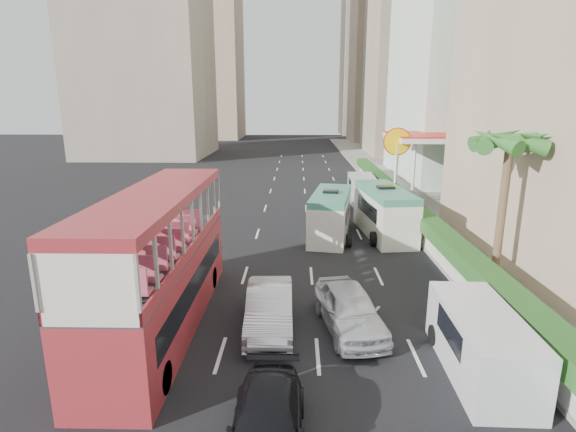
{
  "coord_description": "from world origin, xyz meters",
  "views": [
    {
      "loc": [
        -1.09,
        -15.11,
        8.06
      ],
      "look_at": [
        -1.5,
        4.0,
        3.2
      ],
      "focal_mm": 28.0,
      "sensor_mm": 36.0,
      "label": 1
    }
  ],
  "objects_px": {
    "van_asset": "(329,215)",
    "car_silver_lane_b": "(349,329)",
    "minibus_near": "(330,215)",
    "palm_tree": "(502,213)",
    "double_decker_bus": "(161,261)",
    "car_silver_lane_a": "(270,327)",
    "panel_van_near": "(481,343)",
    "shell_station": "(428,167)",
    "minibus_far": "(384,212)",
    "panel_van_far": "(362,188)"
  },
  "relations": [
    {
      "from": "double_decker_bus",
      "to": "shell_station",
      "type": "relative_size",
      "value": 1.38
    },
    {
      "from": "double_decker_bus",
      "to": "car_silver_lane_a",
      "type": "xyz_separation_m",
      "value": [
        3.91,
        -0.11,
        -2.53
      ]
    },
    {
      "from": "car_silver_lane_a",
      "to": "minibus_near",
      "type": "relative_size",
      "value": 0.76
    },
    {
      "from": "panel_van_near",
      "to": "shell_station",
      "type": "height_order",
      "value": "shell_station"
    },
    {
      "from": "minibus_near",
      "to": "double_decker_bus",
      "type": "bearing_deg",
      "value": -111.23
    },
    {
      "from": "car_silver_lane_a",
      "to": "minibus_far",
      "type": "height_order",
      "value": "minibus_far"
    },
    {
      "from": "double_decker_bus",
      "to": "minibus_near",
      "type": "relative_size",
      "value": 1.77
    },
    {
      "from": "double_decker_bus",
      "to": "palm_tree",
      "type": "relative_size",
      "value": 1.72
    },
    {
      "from": "car_silver_lane_b",
      "to": "panel_van_near",
      "type": "distance_m",
      "value": 4.62
    },
    {
      "from": "double_decker_bus",
      "to": "minibus_far",
      "type": "height_order",
      "value": "double_decker_bus"
    },
    {
      "from": "van_asset",
      "to": "palm_tree",
      "type": "xyz_separation_m",
      "value": [
        6.52,
        -13.05,
        3.38
      ]
    },
    {
      "from": "palm_tree",
      "to": "car_silver_lane_a",
      "type": "bearing_deg",
      "value": -157.42
    },
    {
      "from": "palm_tree",
      "to": "car_silver_lane_b",
      "type": "bearing_deg",
      "value": -149.24
    },
    {
      "from": "palm_tree",
      "to": "minibus_far",
      "type": "bearing_deg",
      "value": 114.03
    },
    {
      "from": "double_decker_bus",
      "to": "panel_van_far",
      "type": "xyz_separation_m",
      "value": [
        10.33,
        22.05,
        -1.51
      ]
    },
    {
      "from": "car_silver_lane_a",
      "to": "shell_station",
      "type": "height_order",
      "value": "shell_station"
    },
    {
      "from": "van_asset",
      "to": "panel_van_far",
      "type": "height_order",
      "value": "panel_van_far"
    },
    {
      "from": "panel_van_far",
      "to": "panel_van_near",
      "type": "bearing_deg",
      "value": -87.78
    },
    {
      "from": "panel_van_far",
      "to": "palm_tree",
      "type": "bearing_deg",
      "value": -77.27
    },
    {
      "from": "shell_station",
      "to": "palm_tree",
      "type": "bearing_deg",
      "value": -96.6
    },
    {
      "from": "panel_van_far",
      "to": "minibus_near",
      "type": "bearing_deg",
      "value": -106.02
    },
    {
      "from": "car_silver_lane_b",
      "to": "panel_van_far",
      "type": "distance_m",
      "value": 22.5
    },
    {
      "from": "double_decker_bus",
      "to": "van_asset",
      "type": "distance_m",
      "value": 18.71
    },
    {
      "from": "double_decker_bus",
      "to": "minibus_far",
      "type": "xyz_separation_m",
      "value": [
        10.28,
        11.89,
        -1.06
      ]
    },
    {
      "from": "minibus_far",
      "to": "panel_van_far",
      "type": "xyz_separation_m",
      "value": [
        0.05,
        10.16,
        -0.45
      ]
    },
    {
      "from": "van_asset",
      "to": "panel_van_near",
      "type": "height_order",
      "value": "panel_van_near"
    },
    {
      "from": "minibus_near",
      "to": "palm_tree",
      "type": "height_order",
      "value": "palm_tree"
    },
    {
      "from": "panel_van_far",
      "to": "palm_tree",
      "type": "distance_m",
      "value": 18.53
    },
    {
      "from": "minibus_far",
      "to": "palm_tree",
      "type": "xyz_separation_m",
      "value": [
        3.52,
        -7.89,
        1.91
      ]
    },
    {
      "from": "double_decker_bus",
      "to": "panel_van_near",
      "type": "relative_size",
      "value": 2.24
    },
    {
      "from": "car_silver_lane_a",
      "to": "car_silver_lane_b",
      "type": "bearing_deg",
      "value": -2.69
    },
    {
      "from": "panel_van_near",
      "to": "shell_station",
      "type": "relative_size",
      "value": 0.61
    },
    {
      "from": "panel_van_near",
      "to": "van_asset",
      "type": "bearing_deg",
      "value": 100.62
    },
    {
      "from": "car_silver_lane_a",
      "to": "panel_van_far",
      "type": "bearing_deg",
      "value": 72.0
    },
    {
      "from": "panel_van_far",
      "to": "car_silver_lane_a",
      "type": "bearing_deg",
      "value": -104.3
    },
    {
      "from": "van_asset",
      "to": "panel_van_near",
      "type": "bearing_deg",
      "value": -72.82
    },
    {
      "from": "car_silver_lane_b",
      "to": "shell_station",
      "type": "bearing_deg",
      "value": 58.14
    },
    {
      "from": "double_decker_bus",
      "to": "minibus_near",
      "type": "distance_m",
      "value": 13.5
    },
    {
      "from": "minibus_near",
      "to": "palm_tree",
      "type": "relative_size",
      "value": 0.97
    },
    {
      "from": "van_asset",
      "to": "panel_van_near",
      "type": "relative_size",
      "value": 0.93
    },
    {
      "from": "minibus_near",
      "to": "shell_station",
      "type": "bearing_deg",
      "value": 61.51
    },
    {
      "from": "panel_van_near",
      "to": "panel_van_far",
      "type": "xyz_separation_m",
      "value": [
        -0.16,
        24.83,
        0.04
      ]
    },
    {
      "from": "minibus_far",
      "to": "panel_van_near",
      "type": "height_order",
      "value": "minibus_far"
    },
    {
      "from": "car_silver_lane_a",
      "to": "van_asset",
      "type": "height_order",
      "value": "car_silver_lane_a"
    },
    {
      "from": "van_asset",
      "to": "car_silver_lane_b",
      "type": "bearing_deg",
      "value": -83.54
    },
    {
      "from": "minibus_near",
      "to": "minibus_far",
      "type": "xyz_separation_m",
      "value": [
        3.34,
        0.37,
        0.1
      ]
    },
    {
      "from": "car_silver_lane_b",
      "to": "panel_van_far",
      "type": "height_order",
      "value": "panel_van_far"
    },
    {
      "from": "palm_tree",
      "to": "shell_station",
      "type": "xyz_separation_m",
      "value": [
        2.2,
        19.0,
        -0.63
      ]
    },
    {
      "from": "panel_van_near",
      "to": "palm_tree",
      "type": "xyz_separation_m",
      "value": [
        3.31,
        6.78,
        2.4
      ]
    },
    {
      "from": "van_asset",
      "to": "panel_van_far",
      "type": "bearing_deg",
      "value": 66.55
    }
  ]
}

